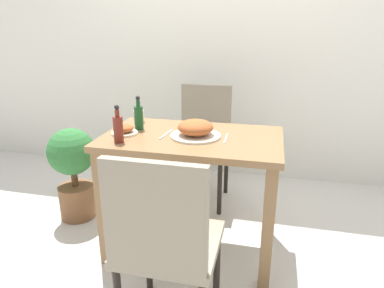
{
  "coord_description": "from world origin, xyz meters",
  "views": [
    {
      "loc": [
        0.43,
        -1.82,
        1.35
      ],
      "look_at": [
        0.0,
        0.0,
        0.7
      ],
      "focal_mm": 32.0,
      "sensor_mm": 36.0,
      "label": 1
    }
  ],
  "objects_px": {
    "chair_near": "(165,240)",
    "drink_cup": "(139,116)",
    "potted_plant_left": "(73,167)",
    "side_plate": "(124,130)",
    "sauce_bottle": "(139,116)",
    "condiment_bottle": "(118,128)",
    "chair_far": "(203,137)",
    "food_plate": "(196,129)"
  },
  "relations": [
    {
      "from": "chair_near",
      "to": "sauce_bottle",
      "type": "xyz_separation_m",
      "value": [
        -0.39,
        0.74,
        0.31
      ]
    },
    {
      "from": "side_plate",
      "to": "sauce_bottle",
      "type": "xyz_separation_m",
      "value": [
        0.05,
        0.11,
        0.06
      ]
    },
    {
      "from": "side_plate",
      "to": "condiment_bottle",
      "type": "height_order",
      "value": "condiment_bottle"
    },
    {
      "from": "side_plate",
      "to": "sauce_bottle",
      "type": "relative_size",
      "value": 0.75
    },
    {
      "from": "chair_far",
      "to": "side_plate",
      "type": "height_order",
      "value": "chair_far"
    },
    {
      "from": "condiment_bottle",
      "to": "chair_near",
      "type": "bearing_deg",
      "value": -49.9
    },
    {
      "from": "sauce_bottle",
      "to": "side_plate",
      "type": "bearing_deg",
      "value": -113.88
    },
    {
      "from": "sauce_bottle",
      "to": "chair_near",
      "type": "bearing_deg",
      "value": -62.12
    },
    {
      "from": "sauce_bottle",
      "to": "condiment_bottle",
      "type": "xyz_separation_m",
      "value": [
        -0.02,
        -0.25,
        0.0
      ]
    },
    {
      "from": "chair_near",
      "to": "food_plate",
      "type": "xyz_separation_m",
      "value": [
        -0.02,
        0.67,
        0.28
      ]
    },
    {
      "from": "sauce_bottle",
      "to": "chair_far",
      "type": "bearing_deg",
      "value": 67.26
    },
    {
      "from": "chair_near",
      "to": "condiment_bottle",
      "type": "xyz_separation_m",
      "value": [
        -0.41,
        0.48,
        0.31
      ]
    },
    {
      "from": "drink_cup",
      "to": "condiment_bottle",
      "type": "relative_size",
      "value": 0.37
    },
    {
      "from": "side_plate",
      "to": "condiment_bottle",
      "type": "bearing_deg",
      "value": -77.83
    },
    {
      "from": "potted_plant_left",
      "to": "sauce_bottle",
      "type": "bearing_deg",
      "value": -11.44
    },
    {
      "from": "food_plate",
      "to": "side_plate",
      "type": "bearing_deg",
      "value": -174.1
    },
    {
      "from": "chair_near",
      "to": "potted_plant_left",
      "type": "distance_m",
      "value": 1.28
    },
    {
      "from": "condiment_bottle",
      "to": "potted_plant_left",
      "type": "relative_size",
      "value": 0.3
    },
    {
      "from": "food_plate",
      "to": "potted_plant_left",
      "type": "relative_size",
      "value": 0.43
    },
    {
      "from": "chair_far",
      "to": "drink_cup",
      "type": "relative_size",
      "value": 11.85
    },
    {
      "from": "side_plate",
      "to": "drink_cup",
      "type": "distance_m",
      "value": 0.27
    },
    {
      "from": "chair_near",
      "to": "side_plate",
      "type": "bearing_deg",
      "value": -55.09
    },
    {
      "from": "chair_far",
      "to": "side_plate",
      "type": "bearing_deg",
      "value": -112.91
    },
    {
      "from": "sauce_bottle",
      "to": "potted_plant_left",
      "type": "distance_m",
      "value": 0.72
    },
    {
      "from": "food_plate",
      "to": "condiment_bottle",
      "type": "relative_size",
      "value": 1.4
    },
    {
      "from": "drink_cup",
      "to": "condiment_bottle",
      "type": "distance_m",
      "value": 0.42
    },
    {
      "from": "drink_cup",
      "to": "food_plate",
      "type": "bearing_deg",
      "value": -27.56
    },
    {
      "from": "chair_far",
      "to": "side_plate",
      "type": "relative_size",
      "value": 5.88
    },
    {
      "from": "chair_far",
      "to": "sauce_bottle",
      "type": "xyz_separation_m",
      "value": [
        -0.27,
        -0.64,
        0.31
      ]
    },
    {
      "from": "chair_near",
      "to": "drink_cup",
      "type": "bearing_deg",
      "value": -63.11
    },
    {
      "from": "condiment_bottle",
      "to": "potted_plant_left",
      "type": "height_order",
      "value": "condiment_bottle"
    },
    {
      "from": "potted_plant_left",
      "to": "food_plate",
      "type": "bearing_deg",
      "value": -10.96
    },
    {
      "from": "chair_near",
      "to": "side_plate",
      "type": "distance_m",
      "value": 0.81
    },
    {
      "from": "chair_far",
      "to": "condiment_bottle",
      "type": "distance_m",
      "value": 0.99
    },
    {
      "from": "chair_far",
      "to": "sauce_bottle",
      "type": "distance_m",
      "value": 0.76
    },
    {
      "from": "chair_far",
      "to": "food_plate",
      "type": "distance_m",
      "value": 0.77
    },
    {
      "from": "chair_near",
      "to": "potted_plant_left",
      "type": "relative_size",
      "value": 1.34
    },
    {
      "from": "side_plate",
      "to": "potted_plant_left",
      "type": "xyz_separation_m",
      "value": [
        -0.52,
        0.22,
        -0.38
      ]
    },
    {
      "from": "side_plate",
      "to": "condiment_bottle",
      "type": "xyz_separation_m",
      "value": [
        0.03,
        -0.14,
        0.06
      ]
    },
    {
      "from": "side_plate",
      "to": "potted_plant_left",
      "type": "height_order",
      "value": "side_plate"
    },
    {
      "from": "potted_plant_left",
      "to": "drink_cup",
      "type": "bearing_deg",
      "value": 5.08
    },
    {
      "from": "side_plate",
      "to": "potted_plant_left",
      "type": "bearing_deg",
      "value": 156.65
    }
  ]
}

